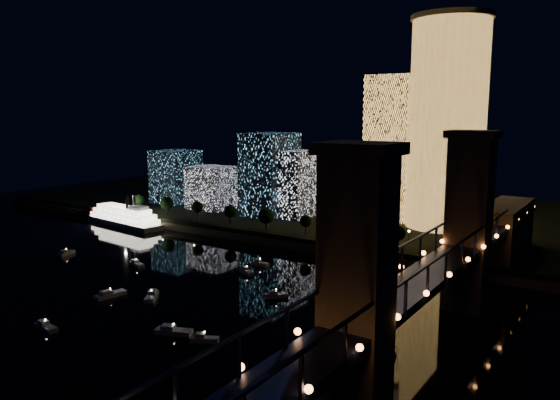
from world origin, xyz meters
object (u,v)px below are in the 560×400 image
(truss_bridge, at_px, (406,300))
(riverboat, at_px, (121,216))
(tower_cylindrical, at_px, (447,123))
(tower_rectangular, at_px, (392,148))

(truss_bridge, xyz_separation_m, riverboat, (-173.38, 71.32, -12.21))
(truss_bridge, height_order, riverboat, truss_bridge)
(tower_cylindrical, xyz_separation_m, tower_rectangular, (-26.76, 5.50, -11.79))
(tower_cylindrical, bearing_deg, riverboat, -156.99)
(truss_bridge, relative_size, riverboat, 5.00)
(tower_cylindrical, relative_size, riverboat, 1.69)
(tower_cylindrical, height_order, tower_rectangular, tower_cylindrical)
(tower_cylindrical, distance_m, truss_bridge, 139.22)
(tower_cylindrical, relative_size, truss_bridge, 0.34)
(tower_rectangular, xyz_separation_m, truss_bridge, (59.57, -136.50, -22.02))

